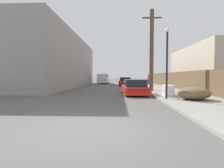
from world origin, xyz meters
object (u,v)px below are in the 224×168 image
Objects in this scene: parked_sports_car_red at (134,88)px; utility_pole at (152,50)px; pedestrian at (149,79)px; discarded_fridge at (168,90)px; car_parked_mid at (125,82)px; pickup_truck at (103,79)px; brush_pile at (194,93)px; street_lamp at (167,58)px.

utility_pole is at bearing 52.81° from parked_sports_car_red.
pedestrian is at bearing 73.48° from parked_sports_car_red.
utility_pole reaches higher than discarded_fridge.
parked_sports_car_red is 2.69× the size of pedestrian.
car_parked_mid reaches higher than parked_sports_car_red.
brush_pile is (7.43, -23.57, -0.44)m from pickup_truck.
pickup_truck is 3.48× the size of pedestrian.
pickup_truck is at bearing 107.49° from brush_pile.
pickup_truck is at bearing 104.42° from street_lamp.
discarded_fridge is 0.33× the size of pickup_truck.
parked_sports_car_red is at bearing -124.36° from utility_pole.
car_parked_mid reaches higher than brush_pile.
car_parked_mid is 16.43m from street_lamp.
pickup_truck is (-4.28, 19.81, 0.37)m from parked_sports_car_red.
discarded_fridge is 0.25× the size of utility_pole.
street_lamp is at bearing 164.11° from brush_pile.
parked_sports_car_red is 4.27m from street_lamp.
pedestrian is at bearing 152.59° from pickup_truck.
parked_sports_car_red is 12.86m from car_parked_mid.
brush_pile is at bearing -15.89° from street_lamp.
discarded_fridge reaches higher than brush_pile.
utility_pole reaches higher than parked_sports_car_red.
street_lamp is 2.59× the size of pedestrian.
car_parked_mid is at bearing 96.75° from street_lamp.
utility_pole reaches higher than pickup_truck.
pedestrian is at bearing 92.01° from discarded_fridge.
brush_pile is 19.26m from pedestrian.
pickup_truck is 0.75× the size of utility_pole.
discarded_fridge is 14.69m from car_parked_mid.
parked_sports_car_red is at bearing 103.01° from pickup_truck.
discarded_fridge is 1.02× the size of brush_pile.
utility_pole is at bearing -98.60° from pedestrian.
brush_pile is (1.47, -0.42, -2.14)m from street_lamp.
car_parked_mid is (-0.25, 12.85, 0.06)m from parked_sports_car_red.
street_lamp is 2.28× the size of brush_pile.
utility_pole reaches higher than pedestrian.
parked_sports_car_red is 4.90m from brush_pile.
utility_pole is 7.46m from brush_pile.
street_lamp reaches higher than pickup_truck.
car_parked_mid is 0.77× the size of pickup_truck.
discarded_fridge is 22.40m from pickup_truck.
pickup_truck is at bearing 99.38° from parked_sports_car_red.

